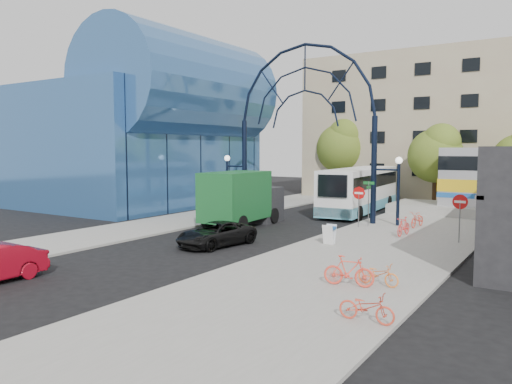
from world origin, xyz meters
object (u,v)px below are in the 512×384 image
Objects in this scene: gateway_arch at (305,96)px; tree_north_a at (437,153)px; sandwich_board at (329,232)px; bike_far_b at (349,271)px; bike_near_b at (404,226)px; black_suv at (216,234)px; stop_sign at (359,197)px; bike_far_c at (367,307)px; green_truck at (243,199)px; tree_north_b at (343,145)px; bike_far_a at (378,274)px; do_not_enter_sign at (460,207)px; bike_near_a at (417,219)px; street_name_sign at (369,194)px; city_bus at (360,189)px.

gateway_arch is 13.98m from tree_north_a.
bike_far_b is at bearing -60.54° from sandwich_board.
bike_near_b is (2.42, 4.48, -0.11)m from sandwich_board.
bike_far_b is at bearing -15.02° from black_suv.
stop_sign is 1.56× the size of bike_far_c.
tree_north_b is at bearing 91.74° from green_truck.
stop_sign is 1.64× the size of bike_far_a.
do_not_enter_sign is 10.23m from bike_far_a.
tree_north_a is 4.08× the size of bike_near_b.
black_suv is 2.39× the size of bike_near_a.
stop_sign is at bearing -123.64° from street_name_sign.
tree_north_b is at bearing 30.99° from bike_far_a.
bike_near_a is at bearing 15.47° from bike_far_a.
bike_near_b is (7.30, 7.45, 0.02)m from black_suv.
tree_north_b reaches higher than sandwich_board.
gateway_arch is 5.50× the size of do_not_enter_sign.
sandwich_board is 20.33m from tree_north_a.
bike_far_a is (5.43, -12.09, -1.47)m from stop_sign.
stop_sign is 2.53× the size of sandwich_board.
tree_north_a is 18.79m from green_truck.
green_truck is (-3.66, -10.78, -0.04)m from city_bus.
green_truck is at bearing -148.26° from bike_near_a.
city_bus is (-3.39, 7.33, -0.34)m from street_name_sign.
bike_near_a is 18.22m from bike_far_c.
city_bus is at bearing 128.26° from bike_near_b.
gateway_arch reaches higher than bike_near_b.
bike_near_b reaches higher than bike_far_a.
sandwich_board is 26.15m from tree_north_b.
gateway_arch is 4.87× the size of street_name_sign.
bike_near_a is (6.02, -5.93, -1.18)m from city_bus.
street_name_sign reaches higher than bike_near_a.
do_not_enter_sign is 5.28m from bike_near_a.
city_bus reaches higher than bike_far_a.
bike_far_b is at bearing -57.49° from gateway_arch.
bike_near_b is (3.22, -1.54, -1.36)m from stop_sign.
bike_far_a is (4.11, -26.02, -4.08)m from tree_north_a.
bike_far_c is at bearing -69.97° from street_name_sign.
bike_near_b is 1.12× the size of bike_far_a.
bike_far_a is at bearing -9.68° from black_suv.
gateway_arch reaches higher than bike_far_b.
street_name_sign is at bearing -146.85° from bike_near_a.
stop_sign is 0.20× the size of city_bus.
bike_far_b is at bearing -78.78° from bike_near_a.
bike_far_c is (0.99, -3.81, 0.02)m from bike_far_a.
sandwich_board is at bearing -100.40° from bike_near_a.
green_truck is 1.60× the size of black_suv.
tree_north_a is 12.70m from bike_near_a.
stop_sign reaches higher than bike_near_b.
bike_far_c is (11.22, -17.90, -8.02)m from gateway_arch.
green_truck is (-7.45, 3.18, 1.00)m from sandwich_board.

